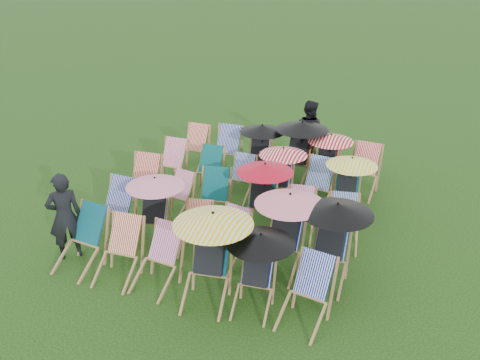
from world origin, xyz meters
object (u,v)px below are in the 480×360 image
(deckchair_29, at_px, (362,171))
(person_left, at_px, (65,216))
(person_rear, at_px, (308,133))
(deckchair_5, at_px, (306,294))
(deckchair_0, at_px, (80,240))

(deckchair_29, height_order, person_left, person_left)
(person_rear, bearing_deg, deckchair_5, 116.73)
(deckchair_0, relative_size, deckchair_29, 0.98)
(deckchair_29, bearing_deg, person_left, -129.57)
(deckchair_5, xyz_separation_m, deckchair_29, (0.06, 4.53, 0.03))
(deckchair_0, distance_m, deckchair_29, 5.96)
(deckchair_0, xyz_separation_m, deckchair_29, (3.92, 4.49, 0.01))
(person_left, bearing_deg, deckchair_29, -179.56)
(deckchair_29, height_order, person_rear, person_rear)
(deckchair_0, bearing_deg, person_left, 163.06)
(deckchair_0, height_order, person_rear, person_rear)
(deckchair_5, xyz_separation_m, person_rear, (-1.42, 5.69, 0.32))
(deckchair_0, distance_m, person_rear, 6.15)
(deckchair_5, height_order, deckchair_29, deckchair_29)
(person_rear, bearing_deg, deckchair_0, 79.32)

